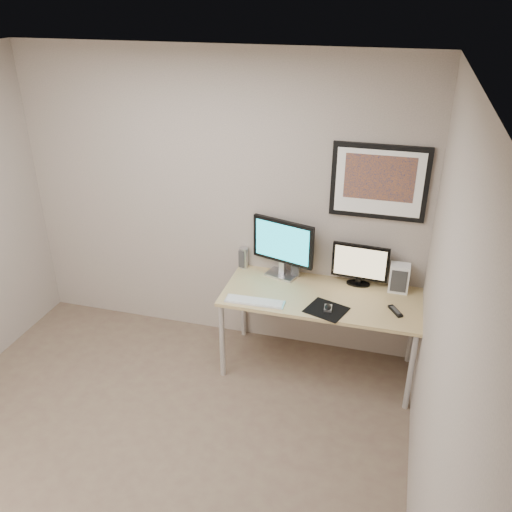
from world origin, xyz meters
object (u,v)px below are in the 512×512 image
object	(u,v)px
speaker_left	(244,258)
fan_unit	(399,278)
monitor_tv	(360,264)
speaker_right	(296,265)
desk	(321,302)
framed_art	(379,182)
monitor_large	(283,246)
keyboard	(255,301)

from	to	relation	value
speaker_left	fan_unit	xyz separation A→B (m)	(1.35, -0.06, 0.03)
monitor_tv	speaker_right	bearing A→B (deg)	-177.59
desk	framed_art	world-z (taller)	framed_art
monitor_large	speaker_right	bearing A→B (deg)	29.74
speaker_left	monitor_tv	bearing A→B (deg)	9.59
framed_art	speaker_left	world-z (taller)	framed_art
framed_art	monitor_large	world-z (taller)	framed_art
framed_art	speaker_right	bearing A→B (deg)	-174.72
framed_art	monitor_large	distance (m)	0.96
framed_art	speaker_left	bearing A→B (deg)	-178.42
fan_unit	desk	bearing A→B (deg)	-157.41
desk	speaker_left	size ratio (longest dim) A/B	8.29
monitor_large	speaker_left	size ratio (longest dim) A/B	2.87
monitor_large	speaker_right	distance (m)	0.22
speaker_left	speaker_right	xyz separation A→B (m)	(0.48, -0.03, 0.00)
desk	fan_unit	size ratio (longest dim) A/B	6.59
framed_art	monitor_tv	size ratio (longest dim) A/B	1.60
speaker_right	fan_unit	size ratio (longest dim) A/B	0.82
desk	monitor_tv	distance (m)	0.46
keyboard	fan_unit	distance (m)	1.20
framed_art	keyboard	xyz separation A→B (m)	(-0.85, -0.58, -0.88)
framed_art	speaker_right	distance (m)	1.01
keyboard	framed_art	bearing A→B (deg)	32.70
framed_art	monitor_tv	xyz separation A→B (m)	(-0.08, -0.07, -0.70)
speaker_left	fan_unit	distance (m)	1.35
desk	monitor_large	xyz separation A→B (m)	(-0.39, 0.25, 0.35)
desk	monitor_large	distance (m)	0.58
framed_art	monitor_tv	world-z (taller)	framed_art
framed_art	speaker_left	distance (m)	1.36
desk	monitor_large	size ratio (longest dim) A/B	2.89
speaker_right	fan_unit	xyz separation A→B (m)	(0.87, -0.03, 0.02)
framed_art	speaker_right	size ratio (longest dim) A/B	3.76
speaker_right	keyboard	size ratio (longest dim) A/B	0.42
desk	speaker_left	distance (m)	0.83
keyboard	speaker_right	bearing A→B (deg)	65.40
monitor_large	speaker_right	size ratio (longest dim) A/B	2.77
speaker_right	keyboard	bearing A→B (deg)	-122.78
monitor_large	speaker_right	xyz separation A→B (m)	(0.11, 0.03, -0.19)
monitor_tv	speaker_left	world-z (taller)	monitor_tv
desk	fan_unit	distance (m)	0.67
desk	monitor_tv	bearing A→B (deg)	44.12
monitor_large	keyboard	world-z (taller)	monitor_large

